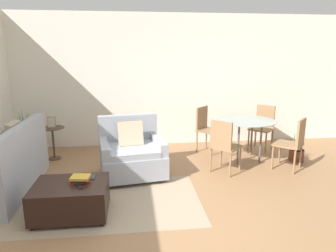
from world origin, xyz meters
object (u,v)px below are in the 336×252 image
at_px(dining_table, 246,125).
at_px(side_table, 53,137).
at_px(couch, 1,170).
at_px(dining_chair_near_right, 294,141).
at_px(picture_frame, 52,122).
at_px(potted_plant_small, 296,153).
at_px(dining_chair_near_left, 224,143).
at_px(armchair, 132,154).
at_px(potted_plant, 27,148).
at_px(ottoman, 71,198).
at_px(tv_remote_primary, 93,177).
at_px(dining_chair_far_left, 206,126).
at_px(book_stack, 80,179).
at_px(dining_chair_far_right, 263,124).
at_px(tv_remote_secondary, 79,187).

bearing_deg(dining_table, side_table, 172.82).
xyz_separation_m(couch, dining_chair_near_right, (4.54, 0.30, 0.19)).
bearing_deg(picture_frame, potted_plant_small, -7.97).
bearing_deg(side_table, dining_chair_near_left, -19.61).
bearing_deg(armchair, potted_plant, 153.37).
height_order(ottoman, tv_remote_primary, tv_remote_primary).
height_order(couch, ottoman, couch).
distance_m(armchair, dining_chair_far_left, 1.86).
height_order(dining_table, dining_chair_far_left, dining_chair_far_left).
bearing_deg(dining_chair_near_right, dining_chair_far_left, 135.00).
relative_size(dining_table, dining_chair_near_left, 1.19).
distance_m(side_table, dining_chair_far_left, 2.95).
bearing_deg(armchair, couch, -167.55).
xyz_separation_m(ottoman, book_stack, (0.11, 0.05, 0.22)).
height_order(book_stack, tv_remote_primary, book_stack).
bearing_deg(dining_chair_near_left, ottoman, -154.13).
bearing_deg(dining_chair_far_right, potted_plant_small, -67.33).
distance_m(potted_plant, dining_table, 4.11).
height_order(dining_chair_far_right, potted_plant_small, dining_chair_far_right).
height_order(book_stack, dining_table, dining_table).
bearing_deg(tv_remote_primary, potted_plant_small, 20.76).
distance_m(side_table, dining_table, 3.59).
xyz_separation_m(ottoman, side_table, (-0.72, 2.13, 0.20)).
distance_m(picture_frame, dining_chair_near_left, 3.14).
bearing_deg(tv_remote_secondary, dining_chair_far_left, 48.57).
relative_size(picture_frame, potted_plant_small, 0.35).
distance_m(tv_remote_secondary, picture_frame, 2.40).
bearing_deg(dining_chair_far_right, couch, -161.62).
relative_size(couch, dining_chair_near_left, 2.00).
distance_m(tv_remote_secondary, dining_chair_near_left, 2.42).
height_order(couch, dining_chair_far_left, couch).
xyz_separation_m(tv_remote_secondary, dining_chair_near_left, (2.11, 1.18, 0.11)).
xyz_separation_m(dining_table, dining_chair_far_left, (-0.60, 0.60, -0.15)).
distance_m(tv_remote_secondary, potted_plant, 2.65).
relative_size(side_table, dining_chair_near_right, 0.67).
bearing_deg(tv_remote_secondary, book_stack, 93.58).
relative_size(ottoman, side_table, 1.44).
relative_size(armchair, potted_plant_small, 1.91).
height_order(potted_plant, side_table, potted_plant).
relative_size(couch, dining_chair_far_right, 2.00).
xyz_separation_m(couch, tv_remote_secondary, (1.22, -0.88, 0.08)).
bearing_deg(dining_chair_near_right, ottoman, -162.53).
distance_m(armchair, potted_plant, 2.20).
distance_m(couch, dining_chair_far_right, 4.79).
bearing_deg(dining_table, tv_remote_secondary, -146.66).
distance_m(dining_table, dining_chair_near_right, 0.87).
height_order(armchair, dining_chair_near_right, armchair).
distance_m(dining_table, dining_chair_far_right, 0.87).
xyz_separation_m(potted_plant, dining_chair_near_right, (4.66, -1.09, 0.31)).
distance_m(tv_remote_primary, tv_remote_secondary, 0.30).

